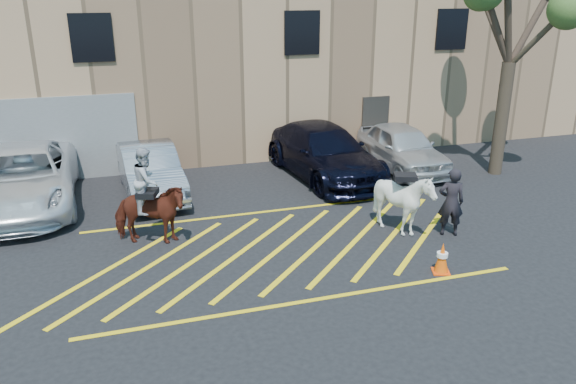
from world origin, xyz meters
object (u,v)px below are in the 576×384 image
object	(u,v)px
car_white_suv	(402,147)
handler	(451,202)
car_silver_sedan	(150,170)
car_blue_suv	(324,152)
saddled_white	(403,202)
mounted_bay	(149,206)
car_white_pickup	(23,178)
traffic_cone	(442,258)
tree	(517,1)

from	to	relation	value
car_white_suv	handler	size ratio (longest dim) A/B	2.56
car_silver_sedan	car_white_suv	size ratio (longest dim) A/B	1.00
car_blue_suv	saddled_white	distance (m)	5.11
car_silver_sedan	car_blue_suv	bearing A→B (deg)	-3.10
mounted_bay	car_white_pickup	bearing A→B (deg)	131.56
car_blue_suv	car_silver_sedan	bearing A→B (deg)	174.69
saddled_white	traffic_cone	bearing A→B (deg)	-94.69
handler	traffic_cone	world-z (taller)	handler
tree	car_white_pickup	bearing A→B (deg)	174.66
saddled_white	car_white_suv	bearing A→B (deg)	62.25
handler	car_white_suv	bearing A→B (deg)	-85.30
saddled_white	traffic_cone	size ratio (longest dim) A/B	2.71
car_white_pickup	saddled_white	bearing A→B (deg)	-28.47
car_silver_sedan	mounted_bay	size ratio (longest dim) A/B	1.86
car_white_suv	saddled_white	size ratio (longest dim) A/B	2.34
mounted_bay	tree	size ratio (longest dim) A/B	0.34
tree	handler	bearing A→B (deg)	-137.39
car_blue_suv	tree	bearing A→B (deg)	-20.64
car_white_pickup	traffic_cone	bearing A→B (deg)	-38.40
mounted_bay	saddled_white	distance (m)	6.47
car_silver_sedan	handler	world-z (taller)	handler
car_white_pickup	traffic_cone	distance (m)	11.94
saddled_white	car_silver_sedan	bearing A→B (deg)	140.42
mounted_bay	car_blue_suv	bearing A→B (deg)	32.14
car_white_pickup	mounted_bay	world-z (taller)	mounted_bay
traffic_cone	car_blue_suv	bearing A→B (deg)	90.74
car_silver_sedan	car_blue_suv	size ratio (longest dim) A/B	0.79
car_blue_suv	saddled_white	xyz separation A→B (m)	(0.28, -5.10, 0.03)
car_blue_suv	car_white_suv	distance (m)	2.93
traffic_cone	tree	bearing A→B (deg)	45.60
car_white_suv	tree	size ratio (longest dim) A/B	0.63
handler	saddled_white	distance (m)	1.21
saddled_white	car_white_pickup	bearing A→B (deg)	152.48
car_blue_suv	saddled_white	size ratio (longest dim) A/B	2.97
mounted_bay	saddled_white	xyz separation A→B (m)	(6.34, -1.29, -0.13)
car_blue_suv	handler	distance (m)	5.72
car_white_pickup	saddled_white	size ratio (longest dim) A/B	3.14
car_blue_suv	car_white_pickup	bearing A→B (deg)	174.16
car_white_suv	saddled_white	bearing A→B (deg)	-117.03
car_white_pickup	handler	world-z (taller)	handler
car_white_pickup	mounted_bay	size ratio (longest dim) A/B	2.49
car_white_suv	mounted_bay	xyz separation A→B (m)	(-8.99, -3.74, 0.22)
car_white_pickup	car_blue_suv	distance (m)	9.38
car_white_pickup	car_white_suv	world-z (taller)	car_white_pickup
mounted_bay	traffic_cone	distance (m)	7.12
car_white_pickup	traffic_cone	world-z (taller)	car_white_pickup
car_white_pickup	car_silver_sedan	size ratio (longest dim) A/B	1.33
car_silver_sedan	mounted_bay	world-z (taller)	mounted_bay
car_blue_suv	traffic_cone	world-z (taller)	car_blue_suv
car_white_pickup	car_white_suv	distance (m)	12.31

